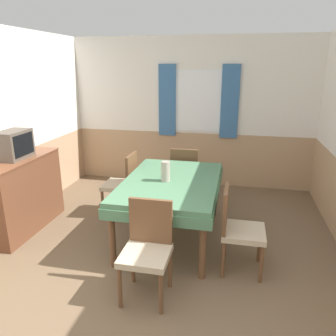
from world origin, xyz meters
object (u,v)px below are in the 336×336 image
object	(u,v)px
chair_right_near	(237,226)
chair_left_far	(123,182)
tv	(14,145)
chair_head_near	(147,246)
dining_table	(171,188)
chair_head_window	(185,173)
sideboard	(22,194)
vase	(166,171)

from	to	relation	value
chair_right_near	chair_left_far	xyz separation A→B (m)	(-1.63, 1.05, 0.00)
chair_right_near	tv	world-z (taller)	tv
chair_head_near	chair_left_far	size ratio (longest dim) A/B	1.00
dining_table	tv	size ratio (longest dim) A/B	3.81
chair_head_window	chair_head_near	xyz separation A→B (m)	(0.00, -2.20, 0.00)
sideboard	tv	xyz separation A→B (m)	(-0.02, 0.01, 0.66)
chair_head_window	vase	world-z (taller)	vase
chair_head_window	sideboard	distance (m)	2.35
tv	vase	bearing A→B (deg)	3.80
chair_right_near	vase	distance (m)	1.07
chair_left_far	sideboard	world-z (taller)	sideboard
chair_left_far	sideboard	distance (m)	1.36
dining_table	vase	bearing A→B (deg)	-138.85
dining_table	sideboard	distance (m)	1.98
chair_head_window	sideboard	size ratio (longest dim) A/B	0.73
sideboard	chair_left_far	bearing A→B (deg)	31.66
chair_head_window	chair_left_far	distance (m)	1.00
chair_head_near	tv	size ratio (longest dim) A/B	2.03
dining_table	tv	world-z (taller)	tv
sideboard	chair_right_near	bearing A→B (deg)	-6.99
chair_right_near	tv	xyz separation A→B (m)	(-2.80, 0.35, 0.66)
chair_right_near	sideboard	size ratio (longest dim) A/B	0.73
chair_head_window	vase	xyz separation A→B (m)	(-0.06, -1.15, 0.40)
chair_head_near	sideboard	size ratio (longest dim) A/B	0.73
chair_head_near	chair_left_far	bearing A→B (deg)	-63.43
sideboard	tv	bearing A→B (deg)	160.31
tv	vase	world-z (taller)	tv
chair_head_near	chair_head_window	bearing A→B (deg)	-90.00
chair_right_near	chair_head_window	world-z (taller)	same
vase	chair_head_near	bearing A→B (deg)	-86.77
chair_head_near	tv	world-z (taller)	tv
chair_right_near	sideboard	bearing A→B (deg)	-96.99
chair_head_near	chair_left_far	world-z (taller)	same
chair_head_window	chair_right_near	bearing A→B (deg)	-63.43
dining_table	chair_head_near	xyz separation A→B (m)	(0.00, -1.10, -0.17)
chair_right_near	chair_head_near	xyz separation A→B (m)	(-0.81, -0.57, 0.00)
dining_table	chair_head_window	xyz separation A→B (m)	(-0.00, 1.10, -0.17)
chair_right_near	dining_table	bearing A→B (deg)	-122.90
sideboard	dining_table	bearing A→B (deg)	5.38
chair_right_near	vase	xyz separation A→B (m)	(-0.87, 0.47, 0.40)
chair_right_near	chair_left_far	distance (m)	1.94
chair_right_near	chair_head_window	bearing A→B (deg)	-153.43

